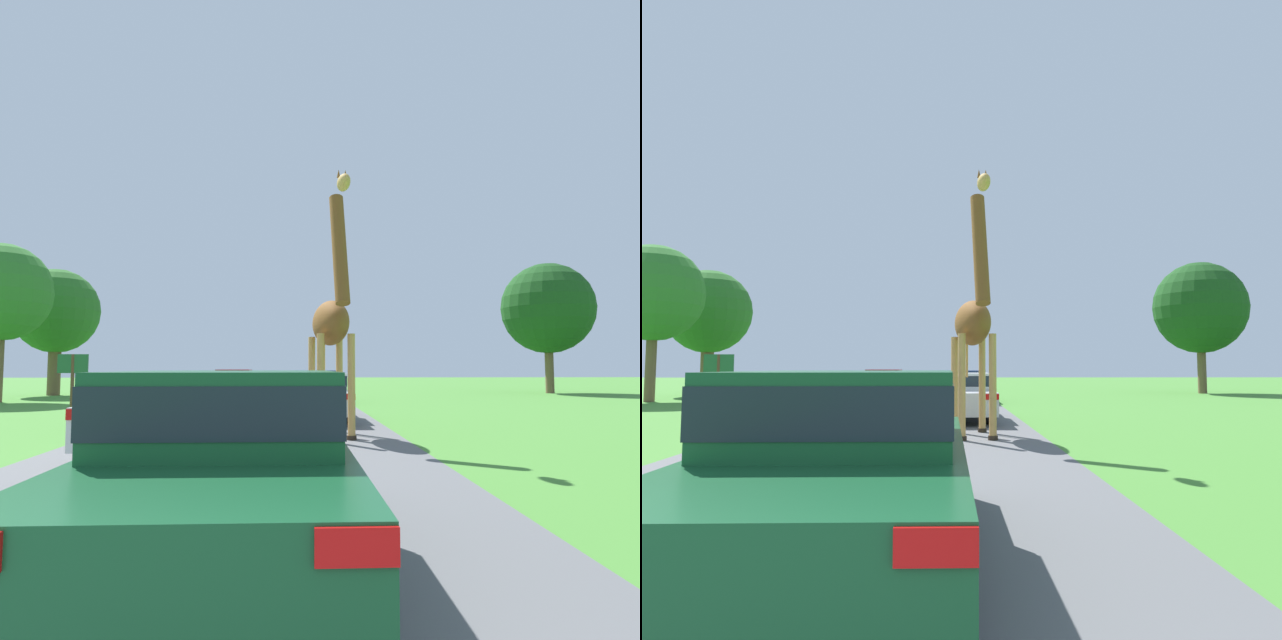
{
  "view_description": "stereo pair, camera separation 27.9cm",
  "coord_description": "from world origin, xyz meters",
  "views": [
    {
      "loc": [
        0.96,
        0.43,
        1.44
      ],
      "look_at": [
        1.52,
        12.43,
        2.43
      ],
      "focal_mm": 32.0,
      "sensor_mm": 36.0,
      "label": 1
    },
    {
      "loc": [
        1.24,
        0.42,
        1.44
      ],
      "look_at": [
        1.52,
        12.43,
        2.43
      ],
      "focal_mm": 32.0,
      "sensor_mm": 36.0,
      "label": 2
    }
  ],
  "objects": [
    {
      "name": "road",
      "position": [
        0.0,
        30.0,
        0.0
      ],
      "size": [
        6.42,
        120.0,
        0.0
      ],
      "color": "#5B5B5E",
      "rests_on": "ground"
    },
    {
      "name": "giraffe_near_road",
      "position": [
        1.76,
        12.27,
        2.41
      ],
      "size": [
        0.94,
        2.86,
        5.21
      ],
      "rotation": [
        0.0,
        0.0,
        -3.05
      ],
      "color": "tan",
      "rests_on": "ground"
    },
    {
      "name": "car_lead_maroon",
      "position": [
        0.48,
        4.79,
        0.75
      ],
      "size": [
        1.74,
        4.48,
        1.41
      ],
      "color": "#144C28",
      "rests_on": "ground"
    },
    {
      "name": "car_queue_right",
      "position": [
        -1.95,
        28.86,
        0.7
      ],
      "size": [
        1.78,
        4.76,
        1.32
      ],
      "color": "maroon",
      "rests_on": "ground"
    },
    {
      "name": "car_queue_left",
      "position": [
        1.88,
        24.25,
        0.7
      ],
      "size": [
        1.87,
        4.66,
        1.3
      ],
      "color": "navy",
      "rests_on": "ground"
    },
    {
      "name": "car_far_ahead",
      "position": [
        1.56,
        16.26,
        0.68
      ],
      "size": [
        1.77,
        4.48,
        1.27
      ],
      "color": "silver",
      "rests_on": "ground"
    },
    {
      "name": "car_verge_right",
      "position": [
        -1.19,
        10.42,
        0.72
      ],
      "size": [
        1.76,
        4.36,
        1.32
      ],
      "color": "silver",
      "rests_on": "ground"
    },
    {
      "name": "tree_left_edge",
      "position": [
        15.17,
        31.49,
        4.7
      ],
      "size": [
        5.05,
        5.05,
        7.25
      ],
      "color": "brown",
      "rests_on": "ground"
    },
    {
      "name": "tree_centre_back",
      "position": [
        -11.2,
        24.56,
        4.54
      ],
      "size": [
        4.07,
        4.07,
        6.6
      ],
      "color": "brown",
      "rests_on": "ground"
    },
    {
      "name": "tree_far_right",
      "position": [
        -11.28,
        30.31,
        4.29
      ],
      "size": [
        4.34,
        4.34,
        6.5
      ],
      "color": "brown",
      "rests_on": "ground"
    },
    {
      "name": "sign_post",
      "position": [
        -4.17,
        13.99,
        1.21
      ],
      "size": [
        0.7,
        0.08,
        1.74
      ],
      "color": "#4C3823",
      "rests_on": "ground"
    }
  ]
}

